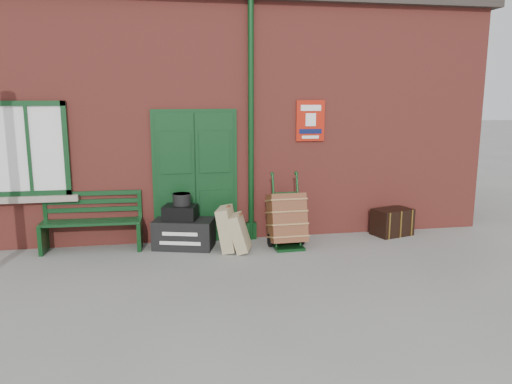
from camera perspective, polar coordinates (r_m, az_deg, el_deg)
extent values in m
plane|color=gray|center=(7.37, -3.69, -8.69)|extent=(80.00, 80.00, 0.00)
cube|color=brown|center=(10.44, -6.10, 8.28)|extent=(10.00, 4.00, 4.00)
cube|color=#38302B|center=(10.56, -6.35, 20.00)|extent=(10.30, 4.30, 0.30)
cube|color=black|center=(8.48, -6.95, 1.54)|extent=(1.42, 0.12, 2.32)
cube|color=white|center=(8.65, -24.54, 4.49)|extent=(1.20, 0.08, 1.50)
cylinder|color=#0D3414|center=(8.46, -0.58, 7.73)|extent=(0.10, 0.10, 4.00)
cube|color=#AE1B0C|center=(8.74, 6.23, 8.10)|extent=(0.50, 0.03, 0.70)
cube|color=black|center=(8.48, -18.29, -3.28)|extent=(1.58, 0.47, 0.04)
cube|color=black|center=(8.64, -18.16, -1.03)|extent=(1.57, 0.09, 0.42)
cube|color=#0D3414|center=(8.70, -23.12, -4.87)|extent=(0.08, 0.47, 0.47)
cube|color=#0D3414|center=(8.44, -13.13, -4.73)|extent=(0.08, 0.47, 0.47)
cube|color=black|center=(8.33, -8.24, -4.74)|extent=(1.07, 0.77, 0.48)
cube|color=black|center=(8.24, -8.66, -2.34)|extent=(0.61, 0.51, 0.24)
cylinder|color=black|center=(8.22, -8.50, -0.83)|extent=(0.36, 0.36, 0.19)
cube|color=tan|center=(8.09, -3.28, -4.21)|extent=(0.45, 0.57, 0.72)
cube|color=tan|center=(8.03, -1.90, -4.68)|extent=(0.47, 0.53, 0.63)
cube|color=#0D3414|center=(8.25, 3.77, -6.37)|extent=(0.48, 0.35, 0.05)
cylinder|color=#0D3414|center=(8.20, 2.12, -2.20)|extent=(0.05, 0.33, 1.19)
cylinder|color=#0D3414|center=(8.31, 4.88, -2.06)|extent=(0.05, 0.33, 1.19)
cylinder|color=black|center=(8.33, 1.62, -5.53)|extent=(0.05, 0.23, 0.23)
cylinder|color=black|center=(8.47, 5.22, -5.30)|extent=(0.05, 0.23, 0.23)
cube|color=brown|center=(8.26, 3.53, -2.98)|extent=(0.60, 0.65, 0.88)
cube|color=black|center=(9.33, 15.30, -3.31)|extent=(0.76, 0.61, 0.48)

